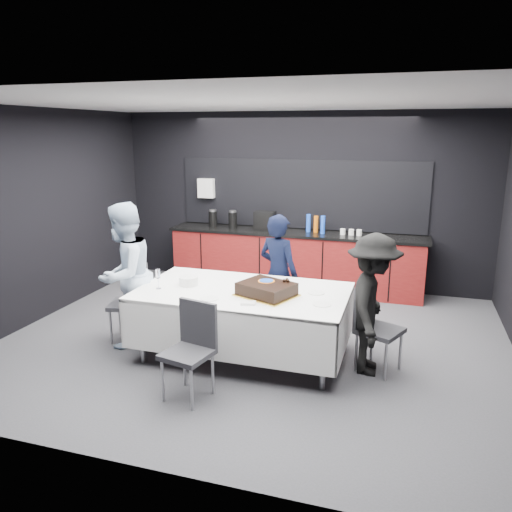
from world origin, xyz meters
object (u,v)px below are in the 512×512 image
Objects in this scene: person_right at (372,305)px; chair_left at (134,298)px; plate_stack at (189,281)px; chair_near at (192,343)px; person_left at (125,275)px; cake_assembly at (267,289)px; party_table at (243,302)px; person_center at (278,274)px; champagne_flute at (158,275)px; chair_right at (373,321)px.

chair_left is at bearing 88.95° from person_right.
chair_near is at bearing -64.09° from plate_stack.
plate_stack is 0.23× the size of chair_left.
cake_assembly is at bearing 91.71° from person_left.
person_right is at bearing 94.83° from person_left.
cake_assembly is at bearing 96.24° from person_right.
party_table is at bearing 90.44° from person_right.
cake_assembly reaches higher than party_table.
party_table is 0.99m from chair_near.
person_right reaches higher than chair_left.
person_center reaches higher than chair_near.
chair_right is at bearing 8.21° from champagne_flute.
person_left reaches higher than chair_near.
person_center is (0.20, 0.81, 0.12)m from party_table.
chair_left is 1.79m from person_center.
cake_assembly is 1.18m from chair_right.
chair_left is at bearing 176.96° from plate_stack.
chair_left is (-0.75, 0.04, -0.30)m from plate_stack.
party_table is at bearing -1.50° from chair_left.
champagne_flute is 0.24× the size of chair_left.
chair_right is at bearing 33.79° from chair_near.
person_right is at bearing -101.87° from chair_right.
person_center is at bearing 42.97° from champagne_flute.
person_center reaches higher than chair_right.
champagne_flute is 0.15× the size of person_center.
chair_near is 1.83m from person_center.
cake_assembly is at bearing 5.69° from champagne_flute.
party_table is 0.84m from person_center.
chair_right is (1.12, 0.22, -0.32)m from cake_assembly.
cake_assembly is 3.29× the size of plate_stack.
champagne_flute is 1.54m from person_center.
person_center is 0.89× the size of person_left.
party_table is 2.51× the size of chair_near.
champagne_flute is 2.40m from chair_right.
chair_near is (-0.19, -0.97, -0.11)m from party_table.
chair_near is 1.56m from person_left.
plate_stack is 0.97× the size of champagne_flute.
chair_right is at bearing 171.35° from person_center.
person_right is (2.85, 0.12, -0.11)m from person_left.
plate_stack is at bearing -3.04° from chair_left.
chair_left and chair_right have the same top height.
chair_right is at bearing -12.92° from person_right.
cake_assembly reaches higher than plate_stack.
cake_assembly is 1.23m from champagne_flute.
person_right is (2.33, 0.26, -0.19)m from champagne_flute.
person_center is at bearing 150.28° from chair_right.
chair_left and chair_near have the same top height.
person_left is (-1.44, -0.08, 0.21)m from party_table.
champagne_flute reaches higher than plate_stack.
cake_assembly is at bearing 60.28° from chair_near.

